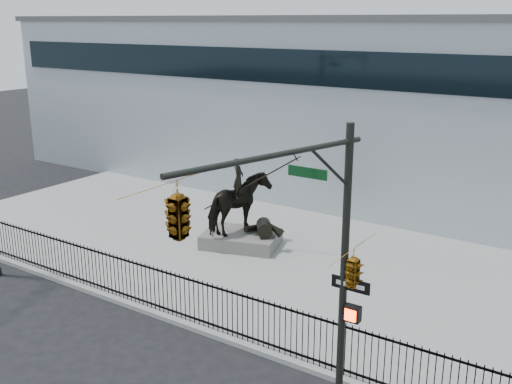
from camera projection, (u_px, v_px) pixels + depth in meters
The scene contains 7 objects.
ground at pixel (128, 330), 18.26m from camera, with size 120.00×120.00×0.00m, color black.
plaza at pixel (256, 255), 23.83m from camera, with size 30.00×12.00×0.15m, color gray.
building at pixel (387, 106), 32.98m from camera, with size 44.00×14.00×9.00m, color #B0B7C0.
picket_fence at pixel (155, 288), 19.01m from camera, with size 22.10×0.10×1.50m.
statue_plinth at pixel (241, 239), 24.55m from camera, with size 3.01×2.07×0.56m, color #55534E.
equestrian_statue at pixel (242, 205), 24.13m from camera, with size 3.71×2.87×3.27m.
traffic_signal_right at pixel (274, 243), 11.86m from camera, with size 2.17×6.86×7.00m.
Camera 1 is at (12.36, -11.43, 9.12)m, focal length 42.00 mm.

